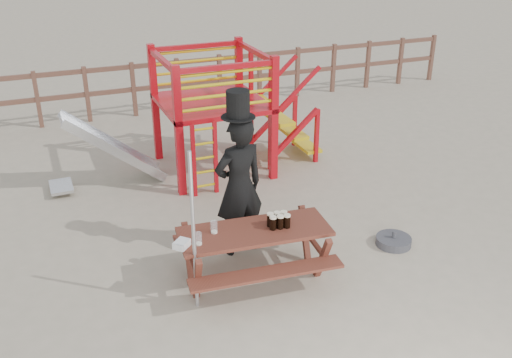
% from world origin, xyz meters
% --- Properties ---
extents(ground, '(60.00, 60.00, 0.00)m').
position_xyz_m(ground, '(0.00, 0.00, 0.00)').
color(ground, tan).
rests_on(ground, ground).
extents(back_fence, '(15.09, 0.09, 1.20)m').
position_xyz_m(back_fence, '(0.00, 7.00, 0.74)').
color(back_fence, brown).
rests_on(back_fence, ground).
extents(playground_fort, '(4.71, 1.84, 2.10)m').
position_xyz_m(playground_fort, '(0.12, 3.58, 1.07)').
color(playground_fort, '#B30B15').
rests_on(playground_fort, ground).
extents(picnic_table, '(1.92, 1.42, 0.70)m').
position_xyz_m(picnic_table, '(-0.41, 0.17, 0.44)').
color(picnic_table, brown).
rests_on(picnic_table, ground).
extents(man_with_hat, '(0.75, 0.55, 2.21)m').
position_xyz_m(man_with_hat, '(-0.34, 0.87, 0.99)').
color(man_with_hat, black).
rests_on(man_with_hat, ground).
extents(metal_pole, '(0.04, 0.04, 1.93)m').
position_xyz_m(metal_pole, '(-1.23, -0.07, 0.96)').
color(metal_pole, '#B2B2B7').
rests_on(metal_pole, ground).
extents(parasol_base, '(0.48, 0.48, 0.20)m').
position_xyz_m(parasol_base, '(1.64, 0.19, 0.06)').
color(parasol_base, '#3C3C41').
rests_on(parasol_base, ground).
extents(paper_bag, '(0.23, 0.23, 0.08)m').
position_xyz_m(paper_bag, '(-1.32, 0.12, 0.74)').
color(paper_bag, white).
rests_on(paper_bag, picnic_table).
extents(stout_pints, '(0.26, 0.19, 0.17)m').
position_xyz_m(stout_pints, '(-0.12, 0.13, 0.79)').
color(stout_pints, black).
rests_on(stout_pints, picnic_table).
extents(empty_glasses, '(0.33, 0.27, 0.15)m').
position_xyz_m(empty_glasses, '(-1.00, 0.20, 0.77)').
color(empty_glasses, silver).
rests_on(empty_glasses, picnic_table).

